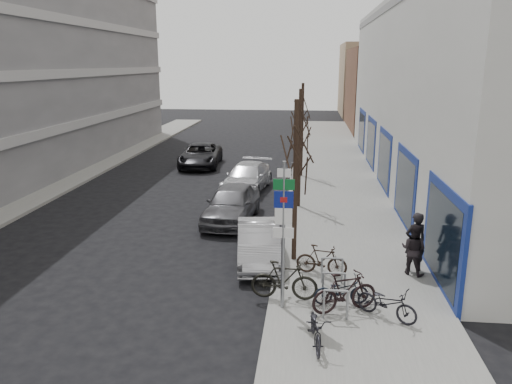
% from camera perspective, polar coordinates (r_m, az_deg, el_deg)
% --- Properties ---
extents(ground, '(120.00, 120.00, 0.00)m').
position_cam_1_polar(ground, '(14.33, -6.87, -12.99)').
color(ground, black).
rests_on(ground, ground).
extents(sidewalk_east, '(5.00, 70.00, 0.15)m').
position_cam_1_polar(sidewalk_east, '(23.35, 9.52, -1.89)').
color(sidewalk_east, slate).
rests_on(sidewalk_east, ground).
extents(sidewalk_west, '(3.00, 70.00, 0.15)m').
position_cam_1_polar(sidewalk_west, '(27.18, -25.16, -0.75)').
color(sidewalk_west, slate).
rests_on(sidewalk_west, ground).
extents(brick_building_far, '(12.00, 14.00, 8.00)m').
position_cam_1_polar(brick_building_far, '(53.38, 17.20, 11.13)').
color(brick_building_far, brown).
rests_on(brick_building_far, ground).
extents(tan_building_far, '(13.00, 12.00, 9.00)m').
position_cam_1_polar(tan_building_far, '(68.21, 15.28, 12.30)').
color(tan_building_far, '#937A5B').
rests_on(tan_building_far, ground).
extents(highway_sign_pole, '(0.55, 0.10, 4.20)m').
position_cam_1_polar(highway_sign_pole, '(13.04, 3.14, -4.00)').
color(highway_sign_pole, gray).
rests_on(highway_sign_pole, ground).
extents(bike_rack, '(0.66, 2.26, 0.83)m').
position_cam_1_polar(bike_rack, '(14.29, 8.88, -10.22)').
color(bike_rack, gray).
rests_on(bike_rack, sidewalk_east).
extents(tree_near, '(1.80, 1.80, 5.50)m').
position_cam_1_polar(tree_near, '(16.07, 4.60, 5.56)').
color(tree_near, black).
rests_on(tree_near, ground).
extents(tree_mid, '(1.80, 1.80, 5.50)m').
position_cam_1_polar(tree_mid, '(22.51, 5.07, 8.13)').
color(tree_mid, black).
rests_on(tree_mid, ground).
extents(tree_far, '(1.80, 1.80, 5.50)m').
position_cam_1_polar(tree_far, '(28.98, 5.34, 9.55)').
color(tree_far, black).
rests_on(tree_far, ground).
extents(meter_front, '(0.10, 0.08, 1.27)m').
position_cam_1_polar(meter_front, '(16.41, 2.75, -5.74)').
color(meter_front, gray).
rests_on(meter_front, sidewalk_east).
extents(meter_mid, '(0.10, 0.08, 1.27)m').
position_cam_1_polar(meter_mid, '(21.64, 3.62, -0.71)').
color(meter_mid, gray).
rests_on(meter_mid, sidewalk_east).
extents(meter_back, '(0.10, 0.08, 1.27)m').
position_cam_1_polar(meter_back, '(26.98, 4.14, 2.35)').
color(meter_back, gray).
rests_on(meter_back, sidewalk_east).
extents(bike_near_left, '(0.66, 1.66, 0.99)m').
position_cam_1_polar(bike_near_left, '(12.16, 6.89, -14.91)').
color(bike_near_left, black).
rests_on(bike_near_left, sidewalk_east).
extents(bike_near_right, '(1.96, 1.26, 1.15)m').
position_cam_1_polar(bike_near_right, '(13.67, 10.11, -11.16)').
color(bike_near_right, black).
rests_on(bike_near_right, sidewalk_east).
extents(bike_mid_curb, '(1.58, 0.72, 0.93)m').
position_cam_1_polar(bike_mid_curb, '(14.10, 9.75, -10.80)').
color(bike_mid_curb, black).
rests_on(bike_mid_curb, sidewalk_east).
extents(bike_mid_inner, '(1.92, 0.64, 1.16)m').
position_cam_1_polar(bike_mid_inner, '(14.16, 3.24, -9.99)').
color(bike_mid_inner, black).
rests_on(bike_mid_inner, sidewalk_east).
extents(bike_far_curb, '(1.67, 1.32, 1.01)m').
position_cam_1_polar(bike_far_curb, '(13.61, 14.75, -11.87)').
color(bike_far_curb, black).
rests_on(bike_far_curb, sidewalk_east).
extents(bike_far_inner, '(1.69, 0.82, 0.99)m').
position_cam_1_polar(bike_far_inner, '(15.84, 7.51, -7.68)').
color(bike_far_inner, black).
rests_on(bike_far_inner, sidewalk_east).
extents(parked_car_front, '(1.93, 4.21, 1.34)m').
position_cam_1_polar(parked_car_front, '(17.03, 0.31, -5.84)').
color(parked_car_front, '#A1A1A6').
rests_on(parked_car_front, ground).
extents(parked_car_mid, '(2.27, 4.80, 1.59)m').
position_cam_1_polar(parked_car_mid, '(21.28, -2.80, -1.31)').
color(parked_car_mid, '#54545A').
rests_on(parked_car_mid, ground).
extents(parked_car_back, '(2.62, 5.14, 1.43)m').
position_cam_1_polar(parked_car_back, '(26.43, -1.03, 1.68)').
color(parked_car_back, '#B3B4B9').
rests_on(parked_car_back, ground).
extents(lane_car, '(2.76, 5.41, 1.46)m').
position_cam_1_polar(lane_car, '(32.95, -6.35, 4.20)').
color(lane_car, black).
rests_on(lane_car, ground).
extents(pedestrian_near, '(0.82, 0.67, 1.94)m').
position_cam_1_polar(pedestrian_near, '(16.62, 17.72, -5.44)').
color(pedestrian_near, black).
rests_on(pedestrian_near, sidewalk_east).
extents(pedestrian_far, '(0.74, 0.67, 1.65)m').
position_cam_1_polar(pedestrian_far, '(16.39, 17.56, -6.23)').
color(pedestrian_far, black).
rests_on(pedestrian_far, sidewalk_east).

